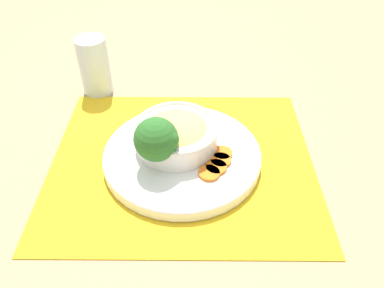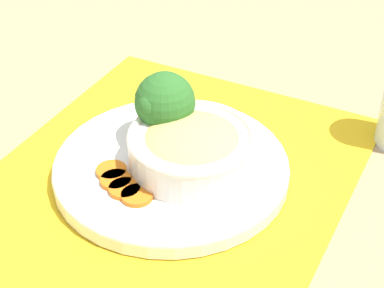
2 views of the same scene
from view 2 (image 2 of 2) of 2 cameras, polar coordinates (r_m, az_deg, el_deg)
ground_plane at (r=0.78m, az=-1.84°, el=-2.92°), size 4.00×4.00×0.00m
placemat at (r=0.78m, az=-1.85°, el=-2.81°), size 0.52×0.47×0.00m
plate at (r=0.77m, az=-1.87°, el=-2.04°), size 0.28×0.28×0.02m
bowl at (r=0.75m, az=-0.01°, el=-0.21°), size 0.15×0.15×0.05m
broccoli_floret at (r=0.77m, az=-2.46°, el=3.71°), size 0.07×0.07×0.09m
carrot_slice_near at (r=0.76m, az=-7.18°, el=-2.38°), size 0.04×0.04×0.01m
carrot_slice_middle at (r=0.74m, az=-6.78°, el=-3.23°), size 0.04×0.04×0.01m
carrot_slice_far at (r=0.73m, az=-6.01°, el=-3.99°), size 0.04×0.04×0.01m
carrot_slice_extra at (r=0.72m, az=-4.91°, el=-4.59°), size 0.04×0.04×0.01m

